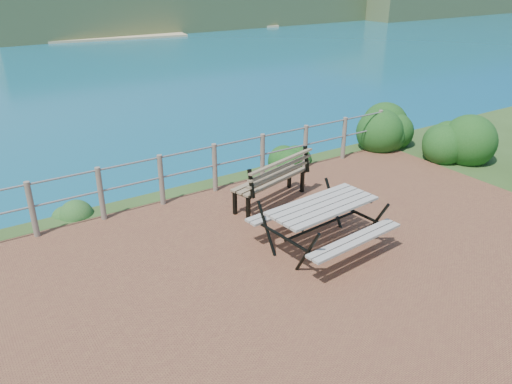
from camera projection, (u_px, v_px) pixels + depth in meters
ground at (322, 267)px, 7.63m from camera, size 10.00×7.00×0.12m
safety_railing at (215, 165)px, 9.95m from camera, size 9.40×0.10×1.00m
picnic_table at (322, 221)px, 7.95m from camera, size 1.88×1.57×0.77m
park_bench at (270, 172)px, 9.41m from camera, size 1.81×0.89×0.99m
shrub_right_front at (458, 159)px, 11.87m from camera, size 1.38×1.38×1.96m
shrub_right_edge at (384, 146)px, 12.74m from camera, size 1.26×1.26×1.79m
shrub_lip_west at (74, 213)px, 9.30m from camera, size 0.73×0.73×0.45m
shrub_lip_east at (292, 164)px, 11.62m from camera, size 0.88×0.88×0.66m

